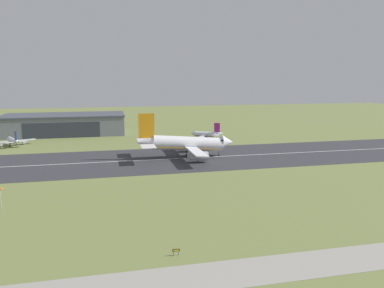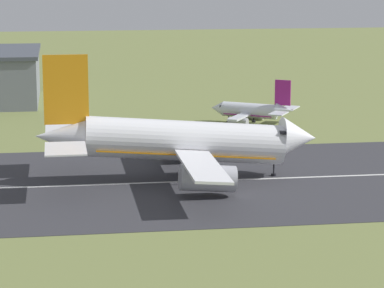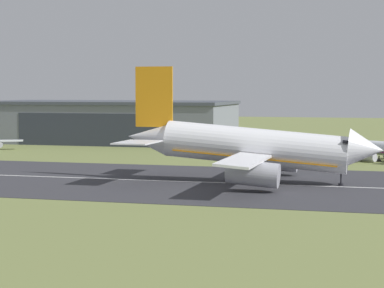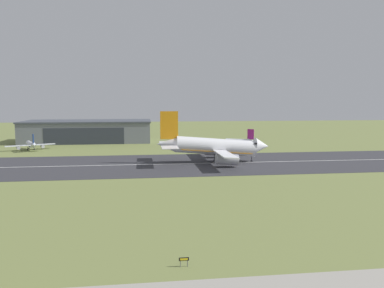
% 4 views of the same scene
% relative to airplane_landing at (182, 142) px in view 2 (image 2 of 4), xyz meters
% --- Properties ---
extents(airplane_landing, '(45.63, 47.74, 20.40)m').
position_rel_airplane_landing_xyz_m(airplane_landing, '(0.00, 0.00, 0.00)').
color(airplane_landing, white).
rests_on(airplane_landing, ground_plane).
extents(airplane_parked_west, '(19.58, 19.62, 9.85)m').
position_rel_airplane_landing_xyz_m(airplane_parked_west, '(21.32, 47.30, -3.34)').
color(airplane_parked_west, silver).
rests_on(airplane_parked_west, ground_plane).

